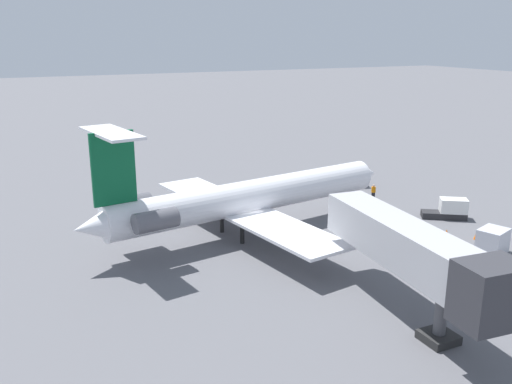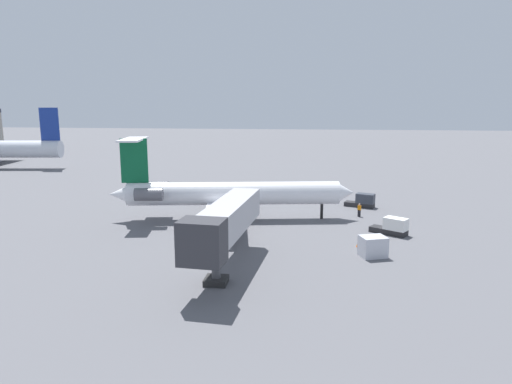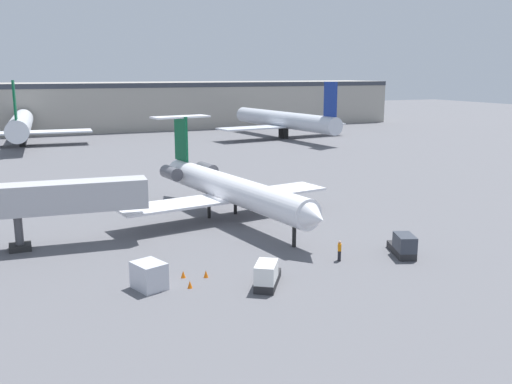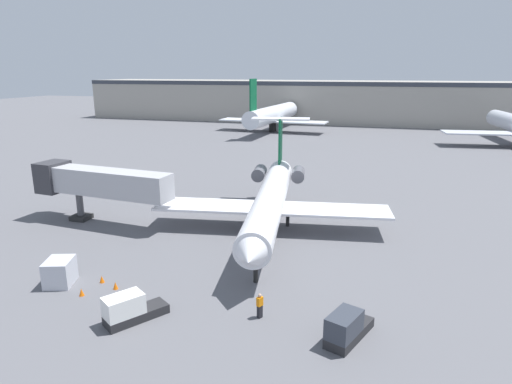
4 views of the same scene
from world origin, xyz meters
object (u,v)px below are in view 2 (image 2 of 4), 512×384
jet_bridge (223,224)px  traffic_cone_near (380,245)px  cargo_container_uld (373,246)px  baggage_tug_lead (392,227)px  traffic_cone_far (358,244)px  ground_crew_marshaller (359,210)px  regional_jet (227,193)px  traffic_cone_mid (363,240)px  baggage_tug_trailing (363,201)px

jet_bridge → traffic_cone_near: 17.00m
jet_bridge → cargo_container_uld: (6.04, -12.95, -3.37)m
baggage_tug_lead → traffic_cone_far: (-4.98, 4.12, -0.56)m
baggage_tug_lead → traffic_cone_far: bearing=140.4°
traffic_cone_far → cargo_container_uld: bearing=-158.8°
ground_crew_marshaller → baggage_tug_lead: (-7.74, -2.80, -0.02)m
regional_jet → traffic_cone_near: (-9.29, -17.11, -3.08)m
baggage_tug_lead → traffic_cone_near: 5.51m
jet_bridge → cargo_container_uld: 14.68m
ground_crew_marshaller → regional_jet: bearing=102.4°
regional_jet → traffic_cone_mid: (-7.58, -15.55, -3.08)m
jet_bridge → baggage_tug_trailing: (27.12, -14.20, -3.49)m
jet_bridge → traffic_cone_mid: size_ratio=28.36×
baggage_tug_lead → traffic_cone_far: 6.49m
ground_crew_marshaller → traffic_cone_far: 12.80m
traffic_cone_near → traffic_cone_mid: same height
ground_crew_marshaller → baggage_tug_trailing: 5.66m
baggage_tug_lead → baggage_tug_trailing: same height
traffic_cone_near → traffic_cone_mid: (1.71, 1.56, 0.00)m
baggage_tug_lead → regional_jet: bearing=77.6°
ground_crew_marshaller → cargo_container_uld: 15.51m
regional_jet → jet_bridge: size_ratio=1.91×
ground_crew_marshaller → cargo_container_uld: (-15.51, 0.25, 0.11)m
regional_jet → cargo_container_uld: (-11.94, -16.02, -2.39)m
cargo_container_uld → traffic_cone_far: bearing=21.2°
regional_jet → ground_crew_marshaller: bearing=-77.6°
regional_jet → cargo_container_uld: bearing=-126.7°
ground_crew_marshaller → traffic_cone_near: bearing=-176.2°
baggage_tug_lead → baggage_tug_trailing: size_ratio=0.97×
baggage_tug_trailing → traffic_cone_near: size_ratio=7.70×
ground_crew_marshaller → traffic_cone_far: bearing=174.0°
regional_jet → baggage_tug_lead: size_ratio=7.24×
baggage_tug_trailing → traffic_cone_mid: 16.82m
jet_bridge → baggage_tug_trailing: jet_bridge is taller
jet_bridge → traffic_cone_far: (8.82, -11.87, -4.05)m
baggage_tug_lead → traffic_cone_far: baggage_tug_lead is taller
regional_jet → traffic_cone_near: bearing=-118.5°
baggage_tug_lead → traffic_cone_far: size_ratio=7.47×
jet_bridge → ground_crew_marshaller: size_ratio=9.23×
cargo_container_uld → traffic_cone_mid: (4.36, 0.47, -0.69)m
cargo_container_uld → traffic_cone_near: bearing=-22.4°
regional_jet → baggage_tug_trailing: size_ratio=7.02×
traffic_cone_near → traffic_cone_far: size_ratio=1.00×
baggage_tug_lead → traffic_cone_mid: baggage_tug_lead is taller
regional_jet → cargo_container_uld: 20.12m
baggage_tug_lead → baggage_tug_trailing: 13.44m
regional_jet → jet_bridge: (-17.98, -3.07, 0.98)m
regional_jet → baggage_tug_lead: (-4.18, -19.06, -2.51)m
baggage_tug_lead → jet_bridge: bearing=130.8°
jet_bridge → traffic_cone_mid: jet_bridge is taller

